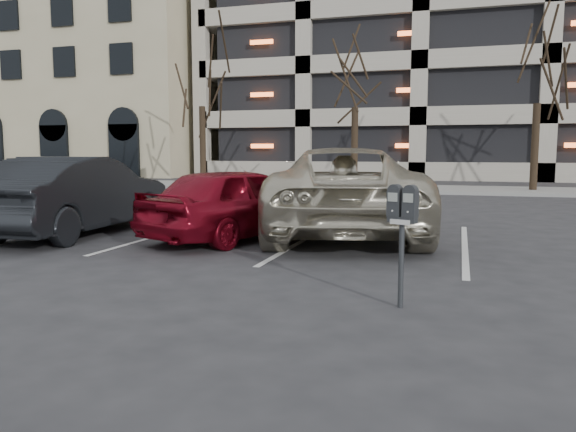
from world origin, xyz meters
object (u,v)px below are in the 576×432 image
car_red (239,202)px  tree_b (356,56)px  tree_c (540,48)px  car_dark (77,196)px  parking_meter (402,216)px  suv_silver (343,191)px  tree_a (201,57)px

car_red → tree_b: bearing=-67.7°
tree_b → tree_c: tree_b is taller
tree_b → car_red: (0.39, -13.94, -4.82)m
car_red → car_dark: (-3.22, -0.38, 0.08)m
parking_meter → car_red: size_ratio=0.32×
parking_meter → suv_silver: (-1.64, 5.03, -0.12)m
tree_a → parking_meter: size_ratio=6.44×
tree_a → tree_b: 7.01m
tree_b → suv_silver: bearing=-80.7°
tree_c → car_red: 16.16m
suv_silver → car_dark: bearing=4.6°
tree_c → car_red: (-6.61, -13.94, -4.81)m
suv_silver → car_red: 2.10m
tree_c → car_dark: tree_c is taller
parking_meter → car_red: (-3.34, 3.80, -0.29)m
tree_c → parking_meter: size_ratio=6.07×
car_red → tree_a: bearing=-41.4°
parking_meter → suv_silver: suv_silver is taller
tree_b → parking_meter: 18.69m
tree_c → car_dark: bearing=-124.4°
tree_a → tree_c: (14.00, 0.00, -0.33)m
suv_silver → car_dark: suv_silver is taller
tree_a → suv_silver: size_ratio=1.23×
tree_b → tree_a: bearing=180.0°
car_red → car_dark: bearing=27.4°
suv_silver → tree_c: bearing=-124.8°
tree_c → car_red: bearing=-115.4°
car_red → tree_c: bearing=-94.7°
tree_c → parking_meter: bearing=-100.4°
parking_meter → suv_silver: 5.30m
tree_c → tree_a: bearing=180.0°
tree_b → car_dark: bearing=-101.2°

